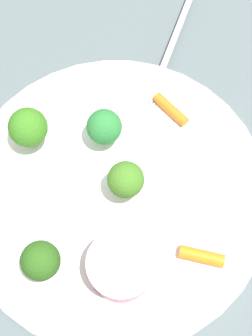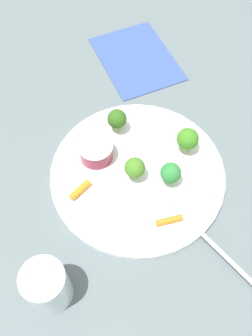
{
  "view_description": "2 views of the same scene",
  "coord_description": "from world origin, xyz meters",
  "px_view_note": "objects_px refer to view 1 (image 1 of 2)",
  "views": [
    {
      "loc": [
        0.1,
        0.14,
        0.48
      ],
      "look_at": [
        -0.02,
        -0.01,
        0.03
      ],
      "focal_mm": 54.32,
      "sensor_mm": 36.0,
      "label": 1
    },
    {
      "loc": [
        -0.31,
        0.08,
        0.57
      ],
      "look_at": [
        0.01,
        0.02,
        0.02
      ],
      "focal_mm": 39.56,
      "sensor_mm": 36.0,
      "label": 2
    }
  ],
  "objects_px": {
    "sauce_cup": "(121,267)",
    "broccoli_floret_1": "(126,180)",
    "broccoli_floret_2": "(28,128)",
    "fork": "(167,58)",
    "broccoli_floret_0": "(104,127)",
    "plate": "(115,192)",
    "carrot_stick_1": "(202,256)",
    "broccoli_floret_3": "(41,261)",
    "carrot_stick_0": "(171,109)"
  },
  "relations": [
    {
      "from": "plate",
      "to": "carrot_stick_1",
      "type": "xyz_separation_m",
      "value": [
        -0.02,
        0.1,
        0.01
      ]
    },
    {
      "from": "plate",
      "to": "broccoli_floret_1",
      "type": "height_order",
      "value": "broccoli_floret_1"
    },
    {
      "from": "sauce_cup",
      "to": "fork",
      "type": "distance_m",
      "value": 0.24
    },
    {
      "from": "carrot_stick_0",
      "to": "carrot_stick_1",
      "type": "distance_m",
      "value": 0.16
    },
    {
      "from": "broccoli_floret_3",
      "to": "carrot_stick_1",
      "type": "height_order",
      "value": "broccoli_floret_3"
    },
    {
      "from": "broccoli_floret_0",
      "to": "broccoli_floret_2",
      "type": "bearing_deg",
      "value": -36.78
    },
    {
      "from": "sauce_cup",
      "to": "carrot_stick_0",
      "type": "relative_size",
      "value": 1.42
    },
    {
      "from": "plate",
      "to": "broccoli_floret_2",
      "type": "relative_size",
      "value": 5.93
    },
    {
      "from": "broccoli_floret_0",
      "to": "broccoli_floret_3",
      "type": "height_order",
      "value": "broccoli_floret_3"
    },
    {
      "from": "broccoli_floret_2",
      "to": "carrot_stick_0",
      "type": "height_order",
      "value": "broccoli_floret_2"
    },
    {
      "from": "sauce_cup",
      "to": "carrot_stick_1",
      "type": "bearing_deg",
      "value": 150.75
    },
    {
      "from": "sauce_cup",
      "to": "broccoli_floret_1",
      "type": "xyz_separation_m",
      "value": [
        -0.05,
        -0.06,
        0.01
      ]
    },
    {
      "from": "broccoli_floret_1",
      "to": "broccoli_floret_2",
      "type": "xyz_separation_m",
      "value": [
        0.04,
        -0.1,
        0.0
      ]
    },
    {
      "from": "broccoli_floret_1",
      "to": "broccoli_floret_3",
      "type": "distance_m",
      "value": 0.11
    },
    {
      "from": "plate",
      "to": "sauce_cup",
      "type": "relative_size",
      "value": 4.99
    },
    {
      "from": "carrot_stick_0",
      "to": "fork",
      "type": "bearing_deg",
      "value": -127.43
    },
    {
      "from": "plate",
      "to": "broccoli_floret_3",
      "type": "distance_m",
      "value": 0.11
    },
    {
      "from": "broccoli_floret_0",
      "to": "fork",
      "type": "height_order",
      "value": "broccoli_floret_0"
    },
    {
      "from": "broccoli_floret_2",
      "to": "carrot_stick_1",
      "type": "bearing_deg",
      "value": 105.09
    },
    {
      "from": "broccoli_floret_0",
      "to": "broccoli_floret_3",
      "type": "bearing_deg",
      "value": 29.29
    },
    {
      "from": "broccoli_floret_2",
      "to": "broccoli_floret_3",
      "type": "height_order",
      "value": "broccoli_floret_2"
    },
    {
      "from": "plate",
      "to": "sauce_cup",
      "type": "xyz_separation_m",
      "value": [
        0.04,
        0.07,
        0.02
      ]
    },
    {
      "from": "broccoli_floret_0",
      "to": "fork",
      "type": "xyz_separation_m",
      "value": [
        -0.11,
        -0.04,
        -0.03
      ]
    },
    {
      "from": "carrot_stick_0",
      "to": "broccoli_floret_1",
      "type": "bearing_deg",
      "value": 23.21
    },
    {
      "from": "broccoli_floret_2",
      "to": "fork",
      "type": "height_order",
      "value": "broccoli_floret_2"
    },
    {
      "from": "broccoli_floret_2",
      "to": "broccoli_floret_0",
      "type": "bearing_deg",
      "value": 143.22
    },
    {
      "from": "sauce_cup",
      "to": "broccoli_floret_3",
      "type": "height_order",
      "value": "broccoli_floret_3"
    },
    {
      "from": "carrot_stick_0",
      "to": "plate",
      "type": "bearing_deg",
      "value": 17.95
    },
    {
      "from": "sauce_cup",
      "to": "broccoli_floret_1",
      "type": "distance_m",
      "value": 0.08
    },
    {
      "from": "broccoli_floret_2",
      "to": "carrot_stick_0",
      "type": "bearing_deg",
      "value": 154.93
    },
    {
      "from": "broccoli_floret_2",
      "to": "carrot_stick_0",
      "type": "distance_m",
      "value": 0.15
    },
    {
      "from": "broccoli_floret_1",
      "to": "broccoli_floret_3",
      "type": "bearing_deg",
      "value": 6.89
    },
    {
      "from": "sauce_cup",
      "to": "broccoli_floret_2",
      "type": "distance_m",
      "value": 0.16
    },
    {
      "from": "plate",
      "to": "fork",
      "type": "relative_size",
      "value": 1.89
    },
    {
      "from": "broccoli_floret_1",
      "to": "carrot_stick_0",
      "type": "bearing_deg",
      "value": -156.79
    },
    {
      "from": "broccoli_floret_2",
      "to": "broccoli_floret_3",
      "type": "relative_size",
      "value": 1.05
    },
    {
      "from": "sauce_cup",
      "to": "fork",
      "type": "height_order",
      "value": "sauce_cup"
    },
    {
      "from": "sauce_cup",
      "to": "broccoli_floret_0",
      "type": "relative_size",
      "value": 1.34
    },
    {
      "from": "broccoli_floret_1",
      "to": "carrot_stick_0",
      "type": "xyz_separation_m",
      "value": [
        -0.09,
        -0.04,
        -0.02
      ]
    },
    {
      "from": "broccoli_floret_0",
      "to": "carrot_stick_1",
      "type": "bearing_deg",
      "value": 87.76
    },
    {
      "from": "sauce_cup",
      "to": "carrot_stick_1",
      "type": "relative_size",
      "value": 1.46
    },
    {
      "from": "sauce_cup",
      "to": "broccoli_floret_1",
      "type": "relative_size",
      "value": 1.28
    },
    {
      "from": "broccoli_floret_1",
      "to": "carrot_stick_1",
      "type": "bearing_deg",
      "value": 97.65
    },
    {
      "from": "broccoli_floret_0",
      "to": "broccoli_floret_3",
      "type": "xyz_separation_m",
      "value": [
        0.12,
        0.07,
        0.0
      ]
    },
    {
      "from": "broccoli_floret_2",
      "to": "carrot_stick_1",
      "type": "relative_size",
      "value": 1.23
    },
    {
      "from": "plate",
      "to": "broccoli_floret_1",
      "type": "relative_size",
      "value": 6.37
    },
    {
      "from": "sauce_cup",
      "to": "plate",
      "type": "bearing_deg",
      "value": -124.17
    },
    {
      "from": "broccoli_floret_3",
      "to": "fork",
      "type": "bearing_deg",
      "value": -156.12
    },
    {
      "from": "broccoli_floret_1",
      "to": "carrot_stick_0",
      "type": "relative_size",
      "value": 1.11
    },
    {
      "from": "sauce_cup",
      "to": "carrot_stick_0",
      "type": "distance_m",
      "value": 0.17
    }
  ]
}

